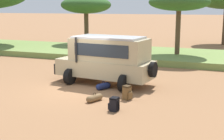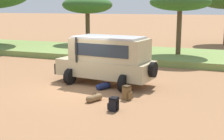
% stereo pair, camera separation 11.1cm
% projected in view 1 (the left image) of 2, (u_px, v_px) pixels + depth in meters
% --- Properties ---
extents(ground_plane, '(320.00, 320.00, 0.00)m').
position_uv_depth(ground_plane, '(78.00, 90.00, 14.87)').
color(ground_plane, '#936642').
extents(grass_bank, '(120.00, 7.00, 0.44)m').
position_uv_depth(grass_bank, '(141.00, 54.00, 24.50)').
color(grass_bank, olive).
rests_on(grass_bank, ground_plane).
extents(safari_vehicle, '(5.44, 3.07, 2.44)m').
position_uv_depth(safari_vehicle, '(107.00, 59.00, 15.78)').
color(safari_vehicle, tan).
rests_on(safari_vehicle, ground_plane).
extents(backpack_beside_front_wheel, '(0.43, 0.38, 0.61)m').
position_uv_depth(backpack_beside_front_wheel, '(127.00, 93.00, 13.22)').
color(backpack_beside_front_wheel, brown).
rests_on(backpack_beside_front_wheel, ground_plane).
extents(backpack_cluster_center, '(0.41, 0.37, 0.52)m').
position_uv_depth(backpack_cluster_center, '(114.00, 104.00, 11.81)').
color(backpack_cluster_center, black).
rests_on(backpack_cluster_center, ground_plane).
extents(duffel_bag_low_black_case, '(0.54, 0.78, 0.40)m').
position_uv_depth(duffel_bag_low_black_case, '(103.00, 86.00, 14.92)').
color(duffel_bag_low_black_case, navy).
rests_on(duffel_bag_low_black_case, ground_plane).
extents(duffel_bag_soft_canvas, '(0.49, 0.81, 0.38)m').
position_uv_depth(duffel_bag_soft_canvas, '(95.00, 98.00, 13.01)').
color(duffel_bag_soft_canvas, brown).
rests_on(duffel_bag_soft_canvas, ground_plane).
extents(acacia_tree_left_mid, '(4.78, 4.68, 4.90)m').
position_uv_depth(acacia_tree_left_mid, '(86.00, 5.00, 29.51)').
color(acacia_tree_left_mid, brown).
rests_on(acacia_tree_left_mid, ground_plane).
extents(acacia_tree_centre_back, '(4.41, 4.00, 4.86)m').
position_uv_depth(acacia_tree_centre_back, '(179.00, 3.00, 22.43)').
color(acacia_tree_centre_back, brown).
rests_on(acacia_tree_centre_back, ground_plane).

